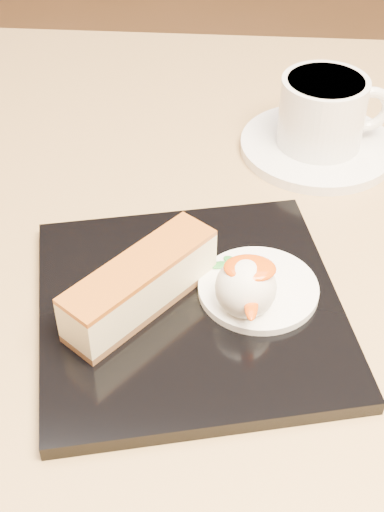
# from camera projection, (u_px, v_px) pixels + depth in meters

# --- Properties ---
(table) EXTENTS (0.80, 0.80, 0.72)m
(table) POSITION_uv_depth(u_px,v_px,m) (244.00, 362.00, 0.70)
(table) COLOR black
(table) RESTS_ON ground
(dessert_plate) EXTENTS (0.26, 0.26, 0.01)m
(dessert_plate) POSITION_uv_depth(u_px,v_px,m) (190.00, 308.00, 0.53)
(dessert_plate) COLOR black
(dessert_plate) RESTS_ON table
(cheesecake) EXTENTS (0.11, 0.12, 0.04)m
(cheesecake) POSITION_uv_depth(u_px,v_px,m) (141.00, 285.00, 0.51)
(cheesecake) COLOR brown
(cheesecake) RESTS_ON dessert_plate
(cream_smear) EXTENTS (0.09, 0.09, 0.01)m
(cream_smear) POSITION_uv_depth(u_px,v_px,m) (258.00, 289.00, 0.53)
(cream_smear) COLOR white
(cream_smear) RESTS_ON dessert_plate
(ice_cream_scoop) EXTENTS (0.04, 0.04, 0.04)m
(ice_cream_scoop) POSITION_uv_depth(u_px,v_px,m) (246.00, 288.00, 0.50)
(ice_cream_scoop) COLOR white
(ice_cream_scoop) RESTS_ON cream_smear
(mango_sauce) EXTENTS (0.04, 0.03, 0.01)m
(mango_sauce) POSITION_uv_depth(u_px,v_px,m) (250.00, 268.00, 0.49)
(mango_sauce) COLOR #DF4907
(mango_sauce) RESTS_ON ice_cream_scoop
(mint_sprig) EXTENTS (0.03, 0.02, 0.00)m
(mint_sprig) POSITION_uv_depth(u_px,v_px,m) (221.00, 261.00, 0.55)
(mint_sprig) COLOR #2C862F
(mint_sprig) RESTS_ON cream_smear
(saucer) EXTENTS (0.15, 0.15, 0.01)m
(saucer) POSITION_uv_depth(u_px,v_px,m) (317.00, 146.00, 0.69)
(saucer) COLOR white
(saucer) RESTS_ON table
(coffee_cup) EXTENTS (0.11, 0.08, 0.07)m
(coffee_cup) POSITION_uv_depth(u_px,v_px,m) (324.00, 111.00, 0.67)
(coffee_cup) COLOR white
(coffee_cup) RESTS_ON saucer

